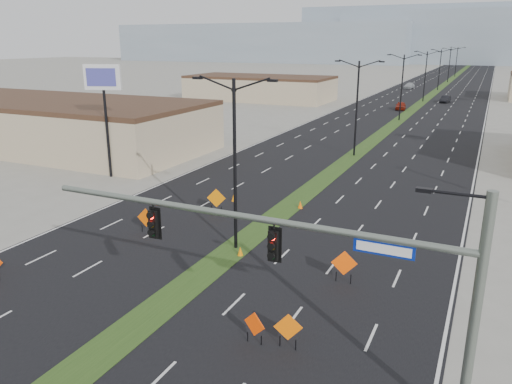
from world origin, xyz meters
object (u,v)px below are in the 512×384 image
at_px(streetlight_3, 425,75).
at_px(pole_sign_west, 103,86).
at_px(streetlight_1, 357,106).
at_px(streetlight_5, 449,64).
at_px(car_left, 401,106).
at_px(construction_sign_2, 216,199).
at_px(construction_sign_1, 146,219).
at_px(cone_2, 300,205).
at_px(streetlight_2, 402,85).
at_px(cone_3, 234,198).
at_px(construction_sign_4, 254,325).
at_px(streetlight_6, 456,61).
at_px(streetlight_4, 440,68).
at_px(car_far, 409,86).
at_px(streetlight_0, 235,160).
at_px(construction_sign_3, 288,328).
at_px(car_mid, 445,99).
at_px(construction_sign_5, 344,264).
at_px(signal_mast, 325,267).
at_px(cone_1, 275,248).
at_px(cone_0, 240,251).

xyz_separation_m(streetlight_3, pole_sign_west, (-18.03, -74.12, 2.81)).
height_order(streetlight_1, streetlight_3, same).
height_order(streetlight_3, streetlight_5, same).
relative_size(streetlight_1, car_left, 2.39).
distance_m(construction_sign_2, pole_sign_west, 16.27).
bearing_deg(construction_sign_1, cone_2, 45.07).
xyz_separation_m(streetlight_2, car_left, (-2.00, 13.09, -4.70)).
relative_size(cone_2, cone_3, 1.04).
relative_size(construction_sign_2, construction_sign_4, 1.28).
distance_m(streetlight_6, cone_2, 159.46).
relative_size(streetlight_1, cone_2, 16.59).
bearing_deg(streetlight_4, pole_sign_west, -100.01).
relative_size(car_far, cone_3, 8.44).
bearing_deg(construction_sign_1, streetlight_6, 82.52).
relative_size(streetlight_0, construction_sign_3, 6.41).
bearing_deg(car_mid, construction_sign_3, -83.15).
xyz_separation_m(streetlight_2, cone_2, (0.93, -47.38, -5.12)).
relative_size(construction_sign_3, construction_sign_5, 0.88).
bearing_deg(cone_3, signal_mast, -54.45).
bearing_deg(streetlight_3, cone_1, -88.36).
distance_m(streetlight_4, streetlight_5, 28.00).
bearing_deg(streetlight_4, cone_3, -92.40).
relative_size(streetlight_4, construction_sign_5, 5.66).
xyz_separation_m(streetlight_3, cone_0, (0.76, -84.92, -5.13)).
distance_m(streetlight_1, streetlight_3, 56.00).
height_order(streetlight_6, cone_1, streetlight_6).
bearing_deg(cone_0, construction_sign_4, -59.35).
xyz_separation_m(car_mid, construction_sign_5, (2.77, -85.96, 0.35)).
bearing_deg(streetlight_6, car_left, -91.16).
bearing_deg(car_mid, cone_0, -86.95).
bearing_deg(streetlight_2, streetlight_1, -90.00).
distance_m(streetlight_5, construction_sign_2, 135.02).
bearing_deg(streetlight_6, cone_0, -89.74).
xyz_separation_m(cone_0, cone_3, (-5.13, 9.00, -0.00)).
xyz_separation_m(streetlight_0, cone_0, (0.76, -0.92, -5.13)).
bearing_deg(construction_sign_2, streetlight_5, 71.72).
xyz_separation_m(streetlight_5, construction_sign_2, (-4.21, -134.89, -4.34)).
distance_m(streetlight_2, streetlight_5, 84.00).
xyz_separation_m(streetlight_2, streetlight_4, (0.00, 56.00, 0.00)).
bearing_deg(streetlight_6, signal_mast, -87.25).
bearing_deg(streetlight_5, streetlight_6, 90.00).
xyz_separation_m(streetlight_2, construction_sign_4, (5.23, -64.45, -4.58)).
bearing_deg(signal_mast, streetlight_6, 92.75).
bearing_deg(streetlight_1, construction_sign_3, -79.67).
bearing_deg(streetlight_3, pole_sign_west, -103.67).
distance_m(cone_3, pole_sign_west, 15.91).
bearing_deg(cone_1, streetlight_1, 94.94).
distance_m(streetlight_0, pole_sign_west, 20.75).
relative_size(signal_mast, streetlight_3, 1.63).
bearing_deg(construction_sign_4, cone_1, 123.13).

